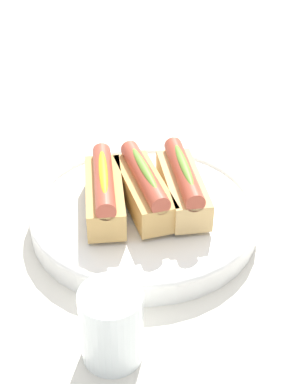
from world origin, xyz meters
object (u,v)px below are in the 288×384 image
Objects in this scene: serving_bowl at (144,214)px; hotdog_front at (183,183)px; water_glass at (112,328)px; hotdog_side at (104,191)px; hotdog_back at (144,187)px.

hotdog_front reaches higher than serving_bowl.
serving_bowl is 3.58× the size of water_glass.
hotdog_front and hotdog_side have the same top height.
hotdog_side is 1.75× the size of water_glass.
serving_bowl is 2.05× the size of hotdog_back.
hotdog_front is 1.01× the size of hotdog_back.
hotdog_front is 1.76× the size of water_glass.
hotdog_back is at bearing -71.56° from hotdog_side.
hotdog_front is at bearing -71.56° from hotdog_side.
water_glass is (-0.23, 0.00, -0.02)m from hotdog_back.
hotdog_back is 0.23m from water_glass.
water_glass reaches higher than serving_bowl.
hotdog_back is at bearing 32.01° from serving_bowl.
hotdog_back is 0.06m from hotdog_side.
hotdog_front is (0.02, -0.05, 0.05)m from serving_bowl.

